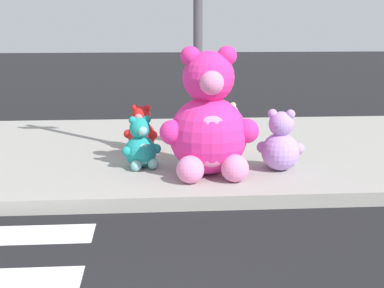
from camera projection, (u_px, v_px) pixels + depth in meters
The scene contains 8 objects.
sidewalk at pixel (120, 153), 7.53m from camera, with size 28.00×4.40×0.15m, color #9E9B93.
sign_pole at pixel (198, 20), 6.43m from camera, with size 0.56×0.11×3.20m.
plush_pink_large at pixel (209, 124), 6.11m from camera, with size 1.11×0.97×1.43m.
plush_red at pixel (141, 132), 7.35m from camera, with size 0.45×0.43×0.61m.
plush_tan at pixel (229, 129), 7.59m from camera, with size 0.43×0.42×0.60m.
plush_lavender at pixel (280, 146), 6.36m from camera, with size 0.54×0.50×0.71m.
plush_teal at pixel (141, 147), 6.46m from camera, with size 0.46×0.44×0.62m.
plush_lime at pixel (190, 127), 7.69m from camera, with size 0.40×0.46×0.59m.
Camera 1 is at (0.44, -2.16, 1.86)m, focal length 51.54 mm.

